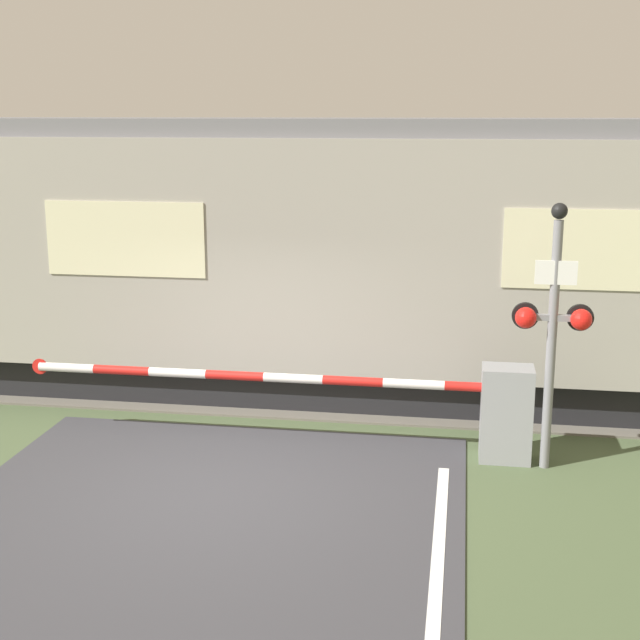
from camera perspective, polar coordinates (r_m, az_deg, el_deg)
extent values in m
plane|color=#475638|center=(9.96, -6.58, -10.85)|extent=(80.00, 80.00, 0.00)
cube|color=#666056|center=(13.60, -2.04, -4.06)|extent=(36.00, 3.20, 0.03)
cube|color=#595451|center=(12.91, -2.66, -4.72)|extent=(36.00, 0.08, 0.10)
cube|color=#595451|center=(14.26, -1.48, -2.97)|extent=(36.00, 0.08, 0.10)
cube|color=black|center=(13.37, 15.68, -3.59)|extent=(20.20, 2.58, 0.60)
cube|color=#9E998E|center=(12.97, 16.18, 4.30)|extent=(21.96, 3.03, 3.12)
cube|color=slate|center=(12.84, 16.67, 11.73)|extent=(21.52, 2.79, 0.24)
cube|color=beige|center=(11.44, 17.13, 4.30)|extent=(2.20, 0.02, 1.00)
cube|color=beige|center=(12.17, -12.38, 5.08)|extent=(2.20, 0.02, 1.00)
cube|color=gray|center=(10.78, 11.83, -5.90)|extent=(0.60, 0.44, 1.14)
cylinder|color=gray|center=(10.69, 11.91, -4.31)|extent=(0.16, 0.16, 0.18)
cylinder|color=red|center=(10.67, 9.94, -4.25)|extent=(0.73, 0.11, 0.11)
cylinder|color=white|center=(10.69, 6.01, -4.10)|extent=(0.73, 0.11, 0.11)
cylinder|color=red|center=(10.75, 2.11, -3.93)|extent=(0.73, 0.11, 0.11)
cylinder|color=white|center=(10.85, -1.72, -3.75)|extent=(0.73, 0.11, 0.11)
cylinder|color=red|center=(11.01, -5.47, -3.56)|extent=(0.73, 0.11, 0.11)
cylinder|color=white|center=(11.21, -9.09, -3.36)|extent=(0.73, 0.11, 0.11)
cylinder|color=red|center=(11.46, -12.57, -3.16)|extent=(0.73, 0.11, 0.11)
cylinder|color=white|center=(11.75, -15.89, -2.95)|extent=(0.73, 0.11, 0.11)
cylinder|color=red|center=(11.90, -17.49, -2.85)|extent=(0.20, 0.02, 0.20)
cylinder|color=gray|center=(10.41, 14.58, -1.71)|extent=(0.11, 0.11, 2.89)
cube|color=gray|center=(10.33, 14.69, 0.15)|extent=(0.72, 0.07, 0.07)
sphere|color=red|center=(10.26, 13.03, 0.15)|extent=(0.24, 0.24, 0.24)
sphere|color=red|center=(10.32, 16.38, 0.02)|extent=(0.24, 0.24, 0.24)
cylinder|color=black|center=(10.37, 13.00, 0.28)|extent=(0.30, 0.06, 0.30)
cylinder|color=black|center=(10.43, 16.31, 0.16)|extent=(0.30, 0.06, 0.30)
cube|color=white|center=(10.19, 14.88, 2.95)|extent=(0.46, 0.02, 0.27)
sphere|color=black|center=(10.14, 15.08, 6.75)|extent=(0.18, 0.18, 0.18)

